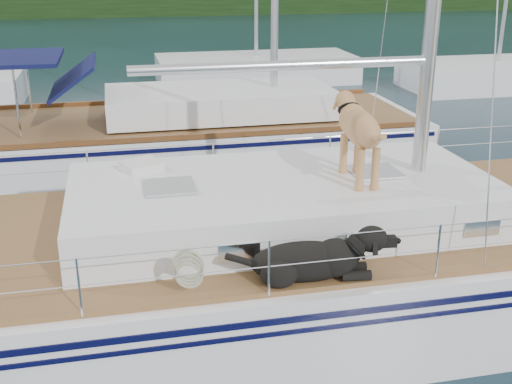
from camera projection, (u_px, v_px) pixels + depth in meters
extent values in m
plane|color=black|center=(222.00, 315.00, 8.36)|extent=(120.00, 120.00, 0.00)
cube|color=#595147|center=(124.00, 7.00, 50.46)|extent=(92.00, 1.00, 1.20)
cube|color=white|center=(221.00, 281.00, 8.19)|extent=(12.00, 3.80, 1.40)
cube|color=olive|center=(220.00, 228.00, 7.93)|extent=(11.52, 3.50, 0.06)
cube|color=white|center=(283.00, 201.00, 7.99)|extent=(5.20, 2.50, 0.55)
cylinder|color=silver|center=(285.00, 65.00, 7.41)|extent=(3.60, 0.12, 0.12)
cylinder|color=silver|center=(249.00, 243.00, 6.13)|extent=(10.56, 0.01, 0.01)
cylinder|color=silver|center=(200.00, 144.00, 9.33)|extent=(10.56, 0.01, 0.01)
cube|color=#1F30C7|center=(140.00, 189.00, 9.13)|extent=(0.73, 0.61, 0.05)
cube|color=white|center=(141.00, 166.00, 8.20)|extent=(0.59, 0.55, 0.12)
torus|color=beige|center=(188.00, 264.00, 6.15)|extent=(0.42, 0.25, 0.40)
cube|color=white|center=(166.00, 149.00, 13.92)|extent=(11.00, 3.50, 1.30)
cube|color=olive|center=(165.00, 120.00, 13.69)|extent=(10.56, 3.29, 0.06)
cube|color=white|center=(220.00, 101.00, 13.82)|extent=(4.80, 2.30, 0.55)
cube|color=white|center=(256.00, 71.00, 23.68)|extent=(7.20, 3.00, 1.10)
cube|color=white|center=(496.00, 77.00, 22.56)|extent=(6.40, 3.00, 1.10)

